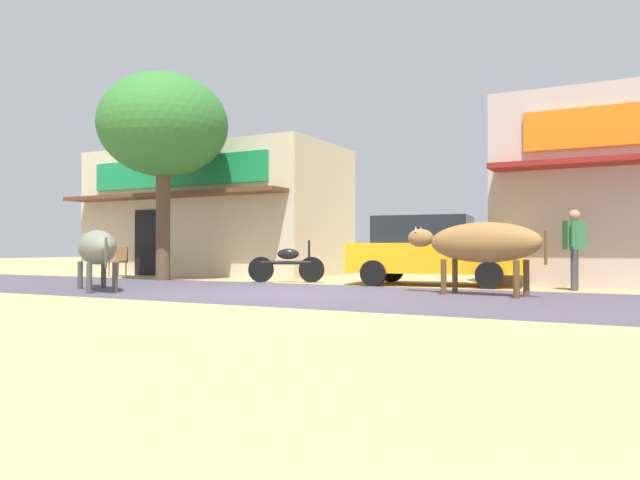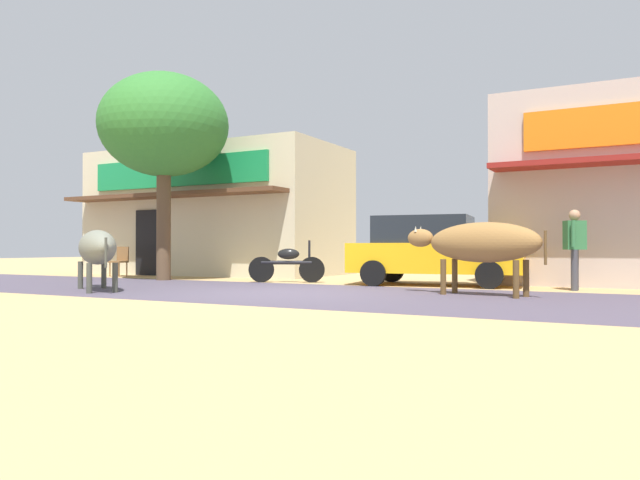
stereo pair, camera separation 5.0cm
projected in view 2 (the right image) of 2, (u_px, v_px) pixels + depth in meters
ground at (284, 293)px, 12.06m from camera, size 80.00×80.00×0.00m
asphalt_road at (284, 292)px, 12.06m from camera, size 72.00×5.26×0.00m
storefront_left_cafe at (218, 213)px, 20.75m from camera, size 8.49×5.02×4.16m
roadside_tree at (164, 126)px, 16.68m from camera, size 3.53×3.53×5.68m
parked_hatchback_car at (432, 250)px, 14.43m from camera, size 4.18×2.33×1.64m
parked_motorcycle at (288, 264)px, 15.52m from camera, size 1.82×0.87×1.08m
cow_near_brown at (97, 248)px, 12.64m from camera, size 2.58×1.97×1.26m
cow_far_dark at (480, 243)px, 11.32m from camera, size 2.76×1.09×1.37m
pedestrian_by_shop at (575, 243)px, 12.64m from camera, size 0.48×0.61×1.69m
cafe_chair_near_tree at (120, 260)px, 18.87m from camera, size 0.48×0.48×0.92m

